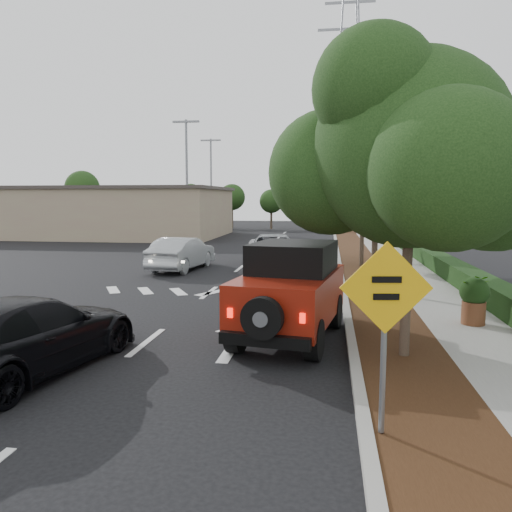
% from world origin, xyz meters
% --- Properties ---
extents(ground, '(120.00, 120.00, 0.00)m').
position_xyz_m(ground, '(0.00, 0.00, 0.00)').
color(ground, black).
rests_on(ground, ground).
extents(curb, '(0.20, 70.00, 0.15)m').
position_xyz_m(curb, '(4.60, 12.00, 0.07)').
color(curb, '#9E9B93').
rests_on(curb, ground).
extents(planting_strip, '(1.80, 70.00, 0.12)m').
position_xyz_m(planting_strip, '(5.60, 12.00, 0.06)').
color(planting_strip, black).
rests_on(planting_strip, ground).
extents(sidewalk, '(2.00, 70.00, 0.12)m').
position_xyz_m(sidewalk, '(7.50, 12.00, 0.06)').
color(sidewalk, gray).
rests_on(sidewalk, ground).
extents(hedge, '(0.80, 70.00, 0.80)m').
position_xyz_m(hedge, '(8.90, 12.00, 0.40)').
color(hedge, black).
rests_on(hedge, ground).
extents(commercial_building, '(22.00, 12.00, 4.00)m').
position_xyz_m(commercial_building, '(-16.00, 30.00, 2.00)').
color(commercial_building, gray).
rests_on(commercial_building, ground).
extents(transmission_tower, '(7.00, 4.00, 28.00)m').
position_xyz_m(transmission_tower, '(6.00, 48.00, 0.00)').
color(transmission_tower, slate).
rests_on(transmission_tower, ground).
extents(street_tree_near, '(3.80, 3.80, 5.92)m').
position_xyz_m(street_tree_near, '(5.60, -0.50, 0.00)').
color(street_tree_near, black).
rests_on(street_tree_near, ground).
extents(street_tree_mid, '(3.20, 3.20, 5.32)m').
position_xyz_m(street_tree_mid, '(5.60, 6.50, 0.00)').
color(street_tree_mid, black).
rests_on(street_tree_mid, ground).
extents(street_tree_far, '(3.40, 3.40, 5.62)m').
position_xyz_m(street_tree_far, '(5.60, 13.00, 0.00)').
color(street_tree_far, black).
rests_on(street_tree_far, ground).
extents(light_pole_a, '(2.00, 0.22, 9.00)m').
position_xyz_m(light_pole_a, '(-6.50, 26.00, 0.00)').
color(light_pole_a, slate).
rests_on(light_pole_a, ground).
extents(light_pole_b, '(2.00, 0.22, 9.00)m').
position_xyz_m(light_pole_b, '(-7.50, 38.00, 0.00)').
color(light_pole_b, slate).
rests_on(light_pole_b, ground).
extents(red_jeep, '(2.52, 4.51, 2.22)m').
position_xyz_m(red_jeep, '(3.23, 0.93, 1.13)').
color(red_jeep, black).
rests_on(red_jeep, ground).
extents(silver_suv_ahead, '(3.09, 5.76, 1.54)m').
position_xyz_m(silver_suv_ahead, '(1.48, 12.65, 0.77)').
color(silver_suv_ahead, '#9B9EA2').
rests_on(silver_suv_ahead, ground).
extents(black_suv_oncoming, '(2.88, 5.31, 1.46)m').
position_xyz_m(black_suv_oncoming, '(-1.48, -2.22, 0.73)').
color(black_suv_oncoming, black).
rests_on(black_suv_oncoming, ground).
extents(silver_sedan_oncoming, '(2.11, 4.66, 1.48)m').
position_xyz_m(silver_sedan_oncoming, '(-2.54, 11.28, 0.74)').
color(silver_sedan_oncoming, '#A7AAAE').
rests_on(silver_sedan_oncoming, ground).
extents(parked_suv, '(4.49, 2.29, 1.46)m').
position_xyz_m(parked_suv, '(-7.78, 26.11, 0.73)').
color(parked_suv, '#96989D').
rests_on(parked_suv, ground).
extents(speed_hump_sign, '(1.20, 0.19, 2.58)m').
position_xyz_m(speed_hump_sign, '(4.80, -4.02, 1.78)').
color(speed_hump_sign, slate).
rests_on(speed_hump_sign, ground).
extents(terracotta_planter, '(0.72, 0.72, 1.25)m').
position_xyz_m(terracotta_planter, '(7.67, 2.29, 0.84)').
color(terracotta_planter, brown).
rests_on(terracotta_planter, ground).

